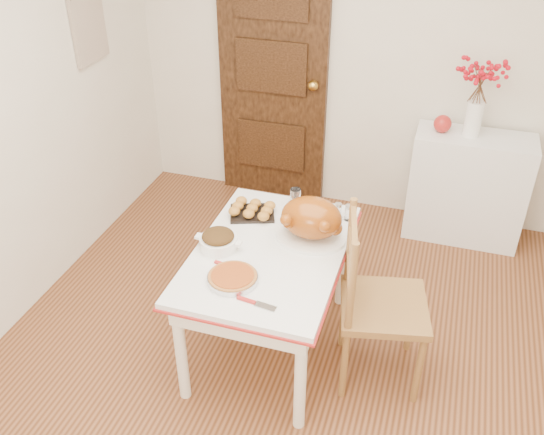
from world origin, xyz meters
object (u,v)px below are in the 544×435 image
(kitchen_table, at_px, (269,300))
(turkey_platter, at_px, (311,220))
(pumpkin_pie, at_px, (233,277))
(sideboard, at_px, (467,188))
(chair_oak, at_px, (384,303))

(kitchen_table, height_order, turkey_platter, turkey_platter)
(turkey_platter, distance_m, pumpkin_pie, 0.56)
(sideboard, xyz_separation_m, turkey_platter, (-0.83, -1.37, 0.41))
(kitchen_table, xyz_separation_m, chair_oak, (0.64, -0.02, 0.16))
(sideboard, distance_m, kitchen_table, 1.85)
(sideboard, relative_size, turkey_platter, 2.09)
(kitchen_table, relative_size, chair_oak, 1.14)
(sideboard, height_order, turkey_platter, turkey_platter)
(turkey_platter, height_order, pumpkin_pie, turkey_platter)
(sideboard, relative_size, pumpkin_pie, 3.19)
(chair_oak, bearing_deg, pumpkin_pie, 99.10)
(turkey_platter, bearing_deg, chair_oak, -14.94)
(chair_oak, bearing_deg, kitchen_table, 76.45)
(chair_oak, bearing_deg, sideboard, -25.66)
(sideboard, relative_size, chair_oak, 0.80)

